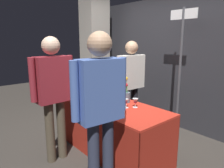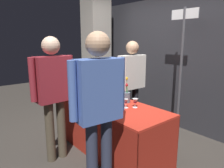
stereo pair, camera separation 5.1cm
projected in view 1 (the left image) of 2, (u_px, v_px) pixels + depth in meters
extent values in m
plane|color=#38332D|center=(112.00, 151.00, 3.18)|extent=(12.00, 12.00, 0.00)
cube|color=#2D2D33|center=(176.00, 63.00, 3.95)|extent=(6.61, 0.12, 2.44)
cube|color=gray|center=(95.00, 47.00, 4.75)|extent=(0.49, 0.49, 2.97)
cube|color=red|center=(112.00, 105.00, 3.03)|extent=(1.76, 0.75, 0.02)
cube|color=#A32519|center=(92.00, 136.00, 2.87)|extent=(1.76, 0.01, 0.72)
cube|color=#A32519|center=(129.00, 122.00, 3.34)|extent=(1.76, 0.01, 0.72)
cube|color=#A32519|center=(80.00, 113.00, 3.75)|extent=(0.01, 0.75, 0.72)
cube|color=#A32519|center=(160.00, 152.00, 2.46)|extent=(0.01, 0.75, 0.72)
cylinder|color=black|center=(91.00, 88.00, 3.47)|extent=(0.07, 0.07, 0.25)
sphere|color=black|center=(90.00, 81.00, 3.44)|extent=(0.07, 0.07, 0.07)
cylinder|color=black|center=(90.00, 79.00, 3.43)|extent=(0.03, 0.03, 0.08)
cylinder|color=#B7932D|center=(90.00, 76.00, 3.42)|extent=(0.03, 0.03, 0.02)
cylinder|color=beige|center=(91.00, 89.00, 3.47)|extent=(0.07, 0.07, 0.08)
cylinder|color=black|center=(114.00, 103.00, 2.74)|extent=(0.08, 0.08, 0.21)
sphere|color=black|center=(114.00, 95.00, 2.72)|extent=(0.08, 0.08, 0.08)
cylinder|color=black|center=(114.00, 92.00, 2.71)|extent=(0.03, 0.03, 0.09)
cylinder|color=black|center=(114.00, 88.00, 2.70)|extent=(0.04, 0.04, 0.02)
cylinder|color=beige|center=(114.00, 104.00, 2.74)|extent=(0.08, 0.08, 0.07)
cylinder|color=black|center=(90.00, 87.00, 3.57)|extent=(0.07, 0.07, 0.25)
sphere|color=black|center=(89.00, 79.00, 3.54)|extent=(0.07, 0.07, 0.07)
cylinder|color=black|center=(89.00, 77.00, 3.53)|extent=(0.02, 0.02, 0.08)
cylinder|color=black|center=(89.00, 74.00, 3.52)|extent=(0.03, 0.03, 0.02)
cylinder|color=beige|center=(90.00, 88.00, 3.57)|extent=(0.07, 0.07, 0.08)
cylinder|color=#192333|center=(92.00, 93.00, 3.20)|extent=(0.07, 0.07, 0.24)
sphere|color=#192333|center=(92.00, 85.00, 3.18)|extent=(0.07, 0.07, 0.07)
cylinder|color=#192333|center=(92.00, 83.00, 3.17)|extent=(0.03, 0.03, 0.07)
cylinder|color=#B7932D|center=(92.00, 80.00, 3.16)|extent=(0.03, 0.03, 0.02)
cylinder|color=beige|center=(93.00, 94.00, 3.21)|extent=(0.07, 0.07, 0.08)
cylinder|color=#192333|center=(79.00, 91.00, 3.28)|extent=(0.07, 0.07, 0.26)
sphere|color=#192333|center=(79.00, 83.00, 3.25)|extent=(0.07, 0.07, 0.07)
cylinder|color=#192333|center=(78.00, 80.00, 3.24)|extent=(0.03, 0.03, 0.08)
cylinder|color=maroon|center=(78.00, 77.00, 3.23)|extent=(0.03, 0.03, 0.02)
cylinder|color=beige|center=(79.00, 92.00, 3.28)|extent=(0.07, 0.07, 0.08)
cylinder|color=#38230F|center=(107.00, 96.00, 3.01)|extent=(0.07, 0.07, 0.24)
sphere|color=#38230F|center=(106.00, 88.00, 2.98)|extent=(0.07, 0.07, 0.07)
cylinder|color=#38230F|center=(106.00, 85.00, 2.97)|extent=(0.03, 0.03, 0.08)
cylinder|color=#B7932D|center=(106.00, 82.00, 2.96)|extent=(0.03, 0.03, 0.02)
cylinder|color=beige|center=(107.00, 97.00, 3.01)|extent=(0.07, 0.07, 0.08)
cylinder|color=silver|center=(135.00, 107.00, 2.88)|extent=(0.07, 0.07, 0.00)
cylinder|color=silver|center=(135.00, 105.00, 2.88)|extent=(0.01, 0.01, 0.06)
cone|color=silver|center=(135.00, 101.00, 2.86)|extent=(0.08, 0.08, 0.06)
cylinder|color=#590C19|center=(135.00, 102.00, 2.87)|extent=(0.04, 0.04, 0.02)
cylinder|color=silver|center=(126.00, 108.00, 2.87)|extent=(0.07, 0.07, 0.00)
cylinder|color=silver|center=(126.00, 105.00, 2.86)|extent=(0.01, 0.01, 0.07)
cone|color=silver|center=(126.00, 101.00, 2.85)|extent=(0.06, 0.06, 0.06)
cylinder|color=#590C19|center=(126.00, 102.00, 2.85)|extent=(0.03, 0.03, 0.01)
cylinder|color=slate|center=(127.00, 97.00, 3.10)|extent=(0.11, 0.11, 0.15)
cylinder|color=#38722D|center=(127.00, 91.00, 3.06)|extent=(0.03, 0.01, 0.19)
ellipsoid|color=red|center=(127.00, 85.00, 3.05)|extent=(0.03, 0.03, 0.05)
cylinder|color=#38722D|center=(127.00, 91.00, 3.09)|extent=(0.03, 0.02, 0.18)
ellipsoid|color=red|center=(127.00, 85.00, 3.08)|extent=(0.03, 0.03, 0.05)
cylinder|color=#38722D|center=(127.00, 88.00, 3.05)|extent=(0.01, 0.03, 0.29)
ellipsoid|color=gold|center=(127.00, 79.00, 3.02)|extent=(0.03, 0.03, 0.05)
cylinder|color=#38722D|center=(127.00, 91.00, 3.08)|extent=(0.03, 0.02, 0.18)
ellipsoid|color=pink|center=(126.00, 85.00, 3.07)|extent=(0.03, 0.03, 0.05)
cube|color=silver|center=(117.00, 101.00, 2.93)|extent=(0.06, 0.13, 0.13)
cylinder|color=black|center=(134.00, 109.00, 3.85)|extent=(0.12, 0.12, 0.82)
cylinder|color=black|center=(127.00, 111.00, 3.73)|extent=(0.12, 0.12, 0.82)
cube|color=beige|center=(131.00, 72.00, 3.64)|extent=(0.22, 0.48, 0.58)
sphere|color=tan|center=(132.00, 48.00, 3.55)|extent=(0.22, 0.22, 0.22)
cylinder|color=beige|center=(142.00, 69.00, 3.81)|extent=(0.08, 0.08, 0.53)
cylinder|color=beige|center=(119.00, 72.00, 3.46)|extent=(0.08, 0.08, 0.53)
cylinder|color=#4C4233|center=(50.00, 133.00, 2.83)|extent=(0.12, 0.12, 0.85)
cylinder|color=#4C4233|center=(61.00, 129.00, 2.94)|extent=(0.12, 0.12, 0.85)
cube|color=maroon|center=(53.00, 79.00, 2.73)|extent=(0.22, 0.45, 0.60)
sphere|color=beige|center=(51.00, 46.00, 2.64)|extent=(0.23, 0.23, 0.23)
cylinder|color=maroon|center=(33.00, 80.00, 2.55)|extent=(0.08, 0.08, 0.55)
cylinder|color=maroon|center=(70.00, 75.00, 2.90)|extent=(0.08, 0.08, 0.55)
cylinder|color=#2D3347|center=(94.00, 161.00, 2.15)|extent=(0.12, 0.12, 0.87)
cylinder|color=#2D3347|center=(108.00, 156.00, 2.25)|extent=(0.12, 0.12, 0.87)
cube|color=#4C6BB7|center=(100.00, 90.00, 2.04)|extent=(0.25, 0.47, 0.62)
sphere|color=tan|center=(100.00, 44.00, 1.95)|extent=(0.24, 0.24, 0.24)
cylinder|color=#4C6BB7|center=(75.00, 92.00, 1.88)|extent=(0.08, 0.08, 0.57)
cylinder|color=#4C6BB7|center=(122.00, 84.00, 2.19)|extent=(0.08, 0.08, 0.57)
cylinder|color=#47474C|center=(179.00, 75.00, 3.48)|extent=(0.04, 0.04, 2.16)
cube|color=silver|center=(184.00, 14.00, 3.28)|extent=(0.46, 0.02, 0.15)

